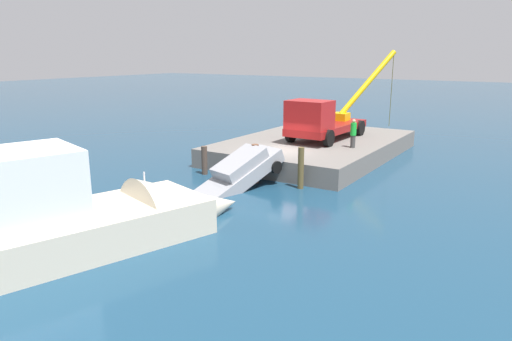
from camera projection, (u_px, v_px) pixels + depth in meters
The scene contains 9 objects.
ground at pixel (281, 169), 26.72m from camera, with size 200.00×200.00×0.00m, color navy.
dock at pixel (315, 147), 30.12m from camera, with size 13.60×9.06×1.09m, color slate.
crane_truck at pixel (322, 120), 29.11m from camera, with size 9.68×3.88×5.56m.
dock_worker at pixel (353, 133), 27.00m from camera, with size 0.34×0.34×1.66m.
salvaged_car at pixel (240, 172), 22.93m from camera, with size 4.74×3.02×2.71m.
moored_yacht at pixel (75, 229), 15.54m from camera, with size 15.30×7.74×6.24m.
piling_near at pixel (204, 160), 25.39m from camera, with size 0.32×0.32×1.55m, color #4C3C32.
piling_mid at pixel (255, 163), 23.74m from camera, with size 0.37×0.37×1.97m, color brown.
piling_far at pixel (301, 168), 22.64m from camera, with size 0.30×0.30×2.04m, color brown.
Camera 1 is at (22.61, 12.81, 6.38)m, focal length 32.90 mm.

